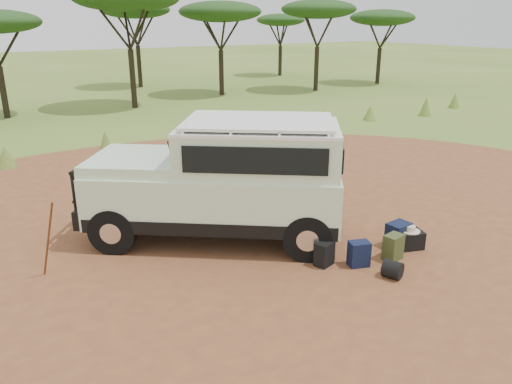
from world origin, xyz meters
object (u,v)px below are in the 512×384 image
duffel_navy (398,235)px  backpack_black (324,254)px  backpack_olive (393,247)px  backpack_navy (359,254)px  safari_vehicle (224,183)px  hard_case (409,240)px  walking_staff (48,240)px

duffel_navy → backpack_black: bearing=169.5°
backpack_black → duffel_navy: (1.79, -0.14, 0.02)m
backpack_black → duffel_navy: bearing=-21.6°
backpack_olive → backpack_navy: bearing=157.8°
safari_vehicle → backpack_navy: 3.05m
backpack_black → duffel_navy: duffel_navy is taller
backpack_navy → hard_case: bearing=19.9°
safari_vehicle → backpack_olive: 3.59m
duffel_navy → hard_case: size_ratio=0.98×
safari_vehicle → hard_case: (2.92, -2.41, -1.04)m
backpack_olive → duffel_navy: bearing=23.9°
walking_staff → backpack_olive: 6.33m
safari_vehicle → hard_case: safari_vehicle is taller
hard_case → safari_vehicle: bearing=158.7°
safari_vehicle → walking_staff: 3.48m
backpack_navy → backpack_olive: (0.74, -0.15, 0.01)m
hard_case → backpack_navy: bearing=-160.2°
backpack_navy → backpack_olive: 0.76m
backpack_black → backpack_navy: bearing=-50.4°
backpack_olive → safari_vehicle: bearing=120.2°
backpack_black → duffel_navy: size_ratio=0.92×
hard_case → walking_staff: bearing=177.1°
safari_vehicle → backpack_black: bearing=-28.2°
walking_staff → backpack_black: (4.44, -2.15, -0.52)m
backpack_black → backpack_navy: size_ratio=0.97×
safari_vehicle → backpack_navy: safari_vehicle is taller
backpack_black → walking_staff: bearing=137.2°
safari_vehicle → walking_staff: size_ratio=3.41×
backpack_olive → walking_staff: bearing=144.1°
safari_vehicle → backpack_olive: (2.27, -2.60, -0.97)m
walking_staff → backpack_navy: bearing=-56.1°
walking_staff → hard_case: 6.86m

